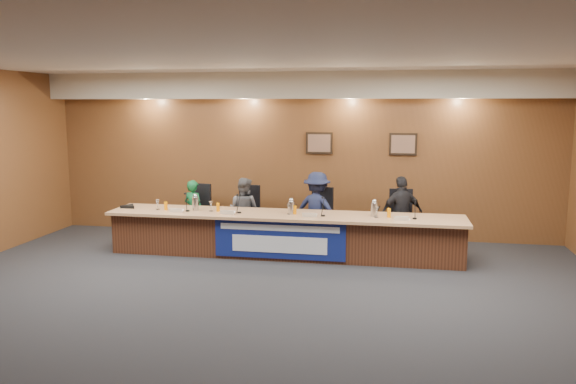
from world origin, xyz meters
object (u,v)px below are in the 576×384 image
carafe_mid (291,208)px  panelist_d (402,214)px  office_chair_b (245,217)px  panelist_c (317,210)px  office_chair_a (196,216)px  office_chair_d (401,223)px  banner (279,240)px  carafe_left (195,204)px  dais_body (284,236)px  office_chair_c (318,220)px  speakerphone (129,206)px  carafe_right (374,210)px  panelist_a (194,211)px  panelist_b (244,211)px

carafe_mid → panelist_d: bearing=22.2°
panelist_d → office_chair_b: panelist_d is taller
panelist_c → carafe_mid: size_ratio=6.36×
office_chair_a → office_chair_d: 3.88m
banner → carafe_left: (-1.58, 0.37, 0.49)m
dais_body → office_chair_b: dais_body is taller
dais_body → carafe_left: bearing=-178.4°
office_chair_c → office_chair_d: (1.52, 0.00, 0.00)m
office_chair_b → office_chair_d: same height
panelist_c → speakerphone: size_ratio=4.33×
carafe_mid → dais_body: bearing=156.4°
banner → panelist_d: size_ratio=1.63×
carafe_right → carafe_mid: bearing=-178.3°
office_chair_c → carafe_left: 2.26m
carafe_left → carafe_mid: carafe_left is taller
panelist_d → office_chair_a: (-3.88, 0.10, -0.19)m
panelist_c → office_chair_c: (0.00, 0.10, -0.21)m
panelist_a → carafe_left: size_ratio=5.01×
office_chair_a → office_chair_d: same height
dais_body → panelist_b: 1.17m
dais_body → carafe_left: 1.66m
office_chair_d → panelist_d: bearing=-93.6°
office_chair_a → office_chair_d: (3.88, 0.00, 0.00)m
office_chair_d → speakerphone: speakerphone is taller
panelist_c → carafe_mid: 0.85m
panelist_b → panelist_d: bearing=-164.6°
carafe_right → speakerphone: bearing=-179.9°
office_chair_c → office_chair_d: 1.52m
panelist_a → carafe_left: 0.85m
banner → carafe_mid: carafe_mid is taller
banner → office_chair_d: 2.34m
panelist_c → carafe_right: bearing=162.5°
panelist_a → panelist_d: (3.88, 0.00, 0.08)m
office_chair_a → office_chair_d: size_ratio=1.00×
carafe_left → carafe_mid: size_ratio=1.08×
office_chair_b → carafe_mid: size_ratio=2.20×
dais_body → office_chair_c: size_ratio=12.50×
panelist_c → speakerphone: 3.40m
banner → panelist_b: bearing=128.9°
office_chair_d → carafe_left: (-3.57, -0.84, 0.39)m
panelist_c → office_chair_d: (1.52, 0.10, -0.21)m
panelist_a → office_chair_b: panelist_a is taller
panelist_a → office_chair_c: size_ratio=2.47×
dais_body → office_chair_a: size_ratio=12.50×
office_chair_a → office_chair_b: bearing=13.1°
office_chair_d → carafe_right: size_ratio=2.09×
carafe_left → carafe_right: bearing=0.5°
panelist_a → carafe_right: 3.50m
panelist_b → carafe_mid: bearing=159.2°
panelist_d → office_chair_c: panelist_d is taller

